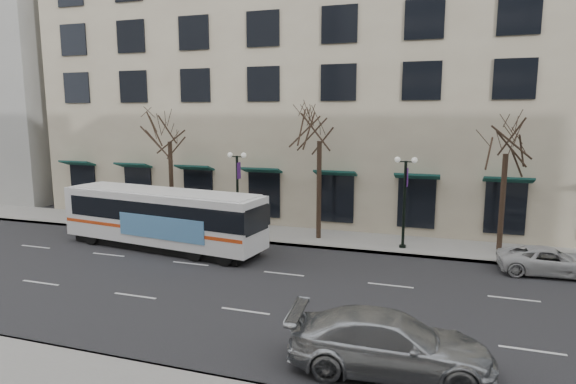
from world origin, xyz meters
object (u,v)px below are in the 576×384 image
at_px(lamp_post_right, 405,198).
at_px(city_bus, 163,217).
at_px(tree_far_mid, 320,124).
at_px(silver_car, 390,343).
at_px(tree_far_left, 169,127).
at_px(white_pickup, 549,261).
at_px(tree_far_right, 507,135).
at_px(lamp_post_left, 238,189).

relative_size(lamp_post_right, city_bus, 0.42).
xyz_separation_m(tree_far_mid, silver_car, (5.75, -13.77, -6.04)).
bearing_deg(tree_far_mid, lamp_post_right, -6.83).
xyz_separation_m(tree_far_left, white_pickup, (21.95, -2.60, -6.06)).
xyz_separation_m(lamp_post_right, white_pickup, (6.94, -2.00, -2.31)).
xyz_separation_m(tree_far_mid, tree_far_right, (10.00, -0.00, -0.48)).
height_order(lamp_post_right, silver_car, lamp_post_right).
relative_size(tree_far_left, lamp_post_left, 1.60).
xyz_separation_m(tree_far_right, city_bus, (-17.82, -4.46, -4.61)).
height_order(tree_far_mid, silver_car, tree_far_mid).
distance_m(tree_far_mid, city_bus, 10.34).
bearing_deg(city_bus, lamp_post_left, 61.43).
bearing_deg(lamp_post_right, tree_far_right, 6.85).
distance_m(tree_far_left, tree_far_right, 20.00).
bearing_deg(lamp_post_left, white_pickup, -6.73).
relative_size(tree_far_mid, lamp_post_left, 1.64).
relative_size(lamp_post_left, city_bus, 0.42).
relative_size(tree_far_right, white_pickup, 1.75).
distance_m(lamp_post_right, white_pickup, 7.58).
distance_m(lamp_post_right, silver_car, 13.35).
distance_m(tree_far_left, white_pickup, 22.91).
height_order(lamp_post_left, city_bus, lamp_post_left).
bearing_deg(lamp_post_right, city_bus, -163.23).
xyz_separation_m(lamp_post_right, silver_car, (0.75, -13.17, -2.07)).
bearing_deg(city_bus, silver_car, -26.85).
height_order(tree_far_left, lamp_post_left, tree_far_left).
height_order(city_bus, white_pickup, city_bus).
bearing_deg(tree_far_mid, city_bus, -150.27).
bearing_deg(silver_car, tree_far_left, 43.78).
height_order(lamp_post_left, silver_car, lamp_post_left).
bearing_deg(lamp_post_left, tree_far_right, 2.29).
height_order(tree_far_right, city_bus, tree_far_right).
height_order(lamp_post_right, white_pickup, lamp_post_right).
relative_size(tree_far_right, lamp_post_left, 1.55).
height_order(city_bus, silver_car, city_bus).
distance_m(lamp_post_left, lamp_post_right, 10.00).
bearing_deg(silver_car, lamp_post_right, -1.82).
xyz_separation_m(tree_far_left, lamp_post_left, (5.01, -0.60, -3.75)).
height_order(tree_far_left, silver_car, tree_far_left).
bearing_deg(white_pickup, lamp_post_left, 79.79).
distance_m(tree_far_left, silver_car, 21.72).
height_order(lamp_post_right, city_bus, lamp_post_right).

